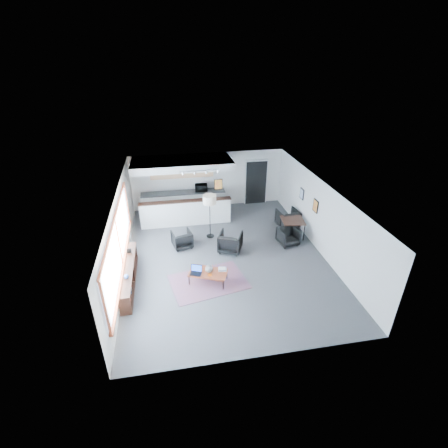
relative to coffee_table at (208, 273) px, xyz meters
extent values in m
cube|color=#4A4A4C|center=(0.81, 1.37, -0.37)|extent=(7.00, 9.00, 0.01)
cube|color=white|center=(0.81, 1.37, 2.24)|extent=(7.00, 9.00, 0.01)
cube|color=silver|center=(0.81, 5.88, 0.94)|extent=(7.00, 0.01, 2.60)
cube|color=silver|center=(0.81, -3.13, 0.94)|extent=(7.00, 0.01, 2.60)
cube|color=silver|center=(-2.70, 1.37, 0.94)|extent=(0.01, 9.00, 2.60)
cube|color=silver|center=(4.31, 1.37, 0.94)|extent=(0.01, 9.00, 2.60)
cube|color=#8CBFFF|center=(-2.66, 0.47, 1.14)|extent=(0.02, 5.80, 1.55)
cube|color=maroon|center=(-2.63, 0.47, 0.34)|extent=(0.10, 5.95, 0.06)
cube|color=maroon|center=(-2.64, 0.47, 1.94)|extent=(0.06, 5.95, 0.06)
cube|color=maroon|center=(-2.64, -2.43, 1.14)|extent=(0.06, 0.06, 1.60)
cube|color=maroon|center=(-2.64, 0.47, 1.14)|extent=(0.06, 0.06, 1.60)
cube|color=maroon|center=(-2.64, 3.37, 1.14)|extent=(0.06, 0.06, 1.60)
cube|color=#321A11|center=(-2.49, 0.37, 0.26)|extent=(0.35, 3.00, 0.05)
cube|color=#321A11|center=(-2.49, 0.37, -0.31)|extent=(0.35, 3.00, 0.05)
cube|color=#321A11|center=(-2.49, -1.08, -0.03)|extent=(0.33, 0.04, 0.55)
cube|color=#321A11|center=(-2.49, 0.37, -0.03)|extent=(0.33, 0.04, 0.55)
cube|color=#321A11|center=(-2.49, 1.82, -0.03)|extent=(0.33, 0.04, 0.55)
cube|color=#3359A5|center=(-2.49, -0.93, -0.19)|extent=(0.18, 0.04, 0.20)
cube|color=silver|center=(-2.49, -0.76, -0.18)|extent=(0.18, 0.04, 0.22)
cube|color=maroon|center=(-2.49, -0.59, -0.17)|extent=(0.18, 0.04, 0.24)
cube|color=#321A11|center=(-2.49, -0.42, -0.19)|extent=(0.18, 0.04, 0.20)
cube|color=#3359A5|center=(-2.49, -0.25, -0.18)|extent=(0.18, 0.04, 0.22)
cube|color=silver|center=(-2.49, -0.08, -0.17)|extent=(0.18, 0.04, 0.24)
cube|color=maroon|center=(-2.49, 0.09, -0.19)|extent=(0.18, 0.04, 0.20)
cube|color=#321A11|center=(-2.49, 0.26, -0.18)|extent=(0.18, 0.04, 0.22)
cube|color=#3359A5|center=(-2.49, 0.43, -0.17)|extent=(0.18, 0.03, 0.24)
cube|color=silver|center=(-2.49, 0.60, -0.19)|extent=(0.18, 0.03, 0.20)
cube|color=maroon|center=(-2.49, 0.77, -0.18)|extent=(0.18, 0.03, 0.22)
cube|color=#321A11|center=(-2.49, 0.94, -0.17)|extent=(0.18, 0.04, 0.24)
cube|color=black|center=(-2.49, 1.17, 0.37)|extent=(0.14, 0.02, 0.18)
sphere|color=#264C99|center=(-2.47, -0.23, 0.35)|extent=(0.14, 0.14, 0.14)
cube|color=white|center=(-0.39, 4.07, 0.19)|extent=(3.80, 0.25, 1.10)
cube|color=#321A11|center=(-0.39, 4.07, 0.75)|extent=(3.85, 0.32, 0.04)
cube|color=white|center=(-0.39, 5.52, 0.09)|extent=(3.80, 0.60, 0.90)
cube|color=#2D2D2D|center=(-0.39, 5.52, 0.55)|extent=(3.82, 0.62, 0.04)
cube|color=tan|center=(-0.39, 5.67, 1.59)|extent=(2.80, 0.35, 0.70)
cube|color=white|center=(-0.39, 4.97, 2.09)|extent=(4.20, 1.80, 0.30)
cube|color=black|center=(1.01, 4.08, 1.39)|extent=(0.35, 0.03, 0.45)
cube|color=orange|center=(1.01, 4.07, 1.39)|extent=(0.30, 0.01, 0.40)
cube|color=black|center=(3.11, 5.79, 0.69)|extent=(1.00, 0.12, 2.10)
cube|color=white|center=(2.59, 5.80, 0.69)|extent=(0.06, 0.10, 2.10)
cube|color=white|center=(3.63, 5.80, 0.69)|extent=(0.06, 0.10, 2.10)
cube|color=white|center=(3.11, 5.80, 1.76)|extent=(1.10, 0.10, 0.06)
cube|color=silver|center=(0.21, 3.57, 2.20)|extent=(1.60, 0.04, 0.04)
cylinder|color=silver|center=(-0.44, 3.57, 2.12)|extent=(0.07, 0.07, 0.09)
cylinder|color=silver|center=(0.01, 3.57, 2.12)|extent=(0.07, 0.07, 0.09)
cylinder|color=silver|center=(0.46, 3.57, 2.12)|extent=(0.07, 0.07, 0.09)
cylinder|color=silver|center=(0.91, 3.57, 2.12)|extent=(0.07, 0.07, 0.09)
cube|color=black|center=(4.28, 1.77, 1.19)|extent=(0.03, 0.38, 0.48)
cube|color=orange|center=(4.26, 1.77, 1.19)|extent=(0.00, 0.32, 0.42)
cube|color=black|center=(4.28, 3.07, 1.14)|extent=(0.03, 0.34, 0.44)
cube|color=#859FC5|center=(4.26, 3.07, 1.14)|extent=(0.00, 0.28, 0.38)
cube|color=#6A3E52|center=(0.00, 0.00, -0.36)|extent=(2.64, 2.05, 0.01)
cube|color=maroon|center=(0.00, 0.00, 0.01)|extent=(1.36, 1.06, 0.05)
cube|color=black|center=(-0.62, -0.05, -0.19)|extent=(0.04, 0.04, 0.35)
cube|color=black|center=(-0.41, 0.47, -0.19)|extent=(0.04, 0.04, 0.35)
cube|color=black|center=(0.41, -0.47, -0.19)|extent=(0.04, 0.04, 0.35)
cube|color=black|center=(0.62, 0.05, -0.19)|extent=(0.04, 0.04, 0.35)
cube|color=black|center=(-0.11, -0.26, -0.02)|extent=(1.07, 0.46, 0.03)
cube|color=black|center=(0.11, 0.26, -0.02)|extent=(1.07, 0.46, 0.03)
cube|color=black|center=(-0.40, -0.04, 0.04)|extent=(0.43, 0.37, 0.02)
cube|color=black|center=(-0.35, 0.08, 0.17)|extent=(0.36, 0.19, 0.24)
cube|color=blue|center=(-0.36, 0.08, 0.17)|extent=(0.32, 0.17, 0.20)
sphere|color=gray|center=(0.03, -0.01, 0.15)|extent=(0.24, 0.24, 0.24)
cube|color=silver|center=(0.46, 0.02, 0.05)|extent=(0.30, 0.25, 0.03)
cube|color=#3359A5|center=(0.46, 0.02, 0.07)|extent=(0.27, 0.23, 0.03)
cube|color=silver|center=(0.45, 0.00, 0.10)|extent=(0.25, 0.21, 0.02)
cube|color=#E5590C|center=(0.03, -0.18, 0.03)|extent=(0.14, 0.14, 0.01)
imported|color=black|center=(-0.69, 2.30, -0.01)|extent=(0.83, 0.79, 0.72)
imported|color=black|center=(1.06, 1.71, 0.05)|extent=(1.04, 1.01, 0.82)
cylinder|color=black|center=(0.47, 2.90, -0.35)|extent=(0.41, 0.41, 0.03)
cylinder|color=black|center=(0.47, 2.90, 0.42)|extent=(0.04, 0.04, 1.51)
cylinder|color=#F0E0C5|center=(0.47, 2.90, 1.26)|extent=(0.67, 0.67, 0.34)
cube|color=#321A11|center=(3.70, 2.35, 0.34)|extent=(0.96, 0.96, 0.04)
cylinder|color=black|center=(3.28, 2.01, -0.02)|extent=(0.04, 0.04, 0.69)
cylinder|color=black|center=(3.37, 2.77, -0.02)|extent=(0.04, 0.04, 0.69)
cylinder|color=black|center=(4.04, 1.92, -0.02)|extent=(0.04, 0.04, 0.69)
cylinder|color=black|center=(4.13, 2.68, -0.02)|extent=(0.04, 0.04, 0.69)
imported|color=black|center=(3.34, 1.79, -0.05)|extent=(0.69, 0.66, 0.62)
imported|color=black|center=(3.81, 3.14, -0.01)|extent=(0.78, 0.74, 0.72)
imported|color=black|center=(0.44, 5.52, 0.75)|extent=(0.57, 0.33, 0.37)
camera|label=1|loc=(-0.99, -8.35, 6.22)|focal=26.00mm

